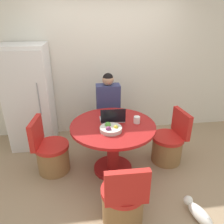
{
  "coord_description": "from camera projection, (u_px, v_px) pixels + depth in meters",
  "views": [
    {
      "loc": [
        -0.45,
        -2.53,
        2.19
      ],
      "look_at": [
        -0.08,
        0.25,
        0.92
      ],
      "focal_mm": 35.0,
      "sensor_mm": 36.0,
      "label": 1
    }
  ],
  "objects": [
    {
      "name": "wall_back",
      "position": [
        108.0,
        66.0,
        4.04
      ],
      "size": [
        7.0,
        0.06,
        2.6
      ],
      "color": "silver",
      "rests_on": "ground_plane"
    },
    {
      "name": "chair_right_side",
      "position": [
        168.0,
        146.0,
        3.47
      ],
      "size": [
        0.51,
        0.5,
        0.85
      ],
      "rotation": [
        0.0,
        0.0,
        -1.44
      ],
      "color": "olive",
      "rests_on": "ground_plane"
    },
    {
      "name": "ground_plane",
      "position": [
        120.0,
        175.0,
        3.24
      ],
      "size": [
        12.0,
        12.0,
        0.0
      ],
      "primitive_type": "plane",
      "color": "#9E8466"
    },
    {
      "name": "chair_left_side",
      "position": [
        51.0,
        155.0,
        3.25
      ],
      "size": [
        0.51,
        0.5,
        0.85
      ],
      "rotation": [
        0.0,
        0.0,
        1.45
      ],
      "color": "olive",
      "rests_on": "ground_plane"
    },
    {
      "name": "chair_near_camera",
      "position": [
        123.0,
        202.0,
        2.43
      ],
      "size": [
        0.5,
        0.5,
        0.85
      ],
      "rotation": [
        0.0,
        0.0,
        3.13
      ],
      "color": "olive",
      "rests_on": "ground_plane"
    },
    {
      "name": "fruit_bowl",
      "position": [
        111.0,
        129.0,
        2.88
      ],
      "size": [
        0.29,
        0.29,
        0.1
      ],
      "color": "beige",
      "rests_on": "dining_table"
    },
    {
      "name": "person_seated",
      "position": [
        108.0,
        106.0,
        3.82
      ],
      "size": [
        0.4,
        0.37,
        1.31
      ],
      "rotation": [
        0.0,
        0.0,
        3.14
      ],
      "color": "#2D2D38",
      "rests_on": "ground_plane"
    },
    {
      "name": "cat",
      "position": [
        198.0,
        213.0,
        2.53
      ],
      "size": [
        0.23,
        0.49,
        0.17
      ],
      "rotation": [
        0.0,
        0.0,
        1.86
      ],
      "color": "white",
      "rests_on": "ground_plane"
    },
    {
      "name": "coffee_cup",
      "position": [
        137.0,
        120.0,
        3.08
      ],
      "size": [
        0.09,
        0.09,
        0.1
      ],
      "color": "white",
      "rests_on": "dining_table"
    },
    {
      "name": "dining_table",
      "position": [
        113.0,
        139.0,
        3.14
      ],
      "size": [
        1.2,
        1.2,
        0.77
      ],
      "color": "maroon",
      "rests_on": "ground_plane"
    },
    {
      "name": "refrigerator",
      "position": [
        30.0,
        98.0,
        3.71
      ],
      "size": [
        0.73,
        0.67,
        1.77
      ],
      "color": "white",
      "rests_on": "ground_plane"
    },
    {
      "name": "laptop",
      "position": [
        112.0,
        118.0,
        3.14
      ],
      "size": [
        0.35,
        0.23,
        0.21
      ],
      "rotation": [
        0.0,
        0.0,
        3.14
      ],
      "color": "#B7B7BC",
      "rests_on": "dining_table"
    }
  ]
}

